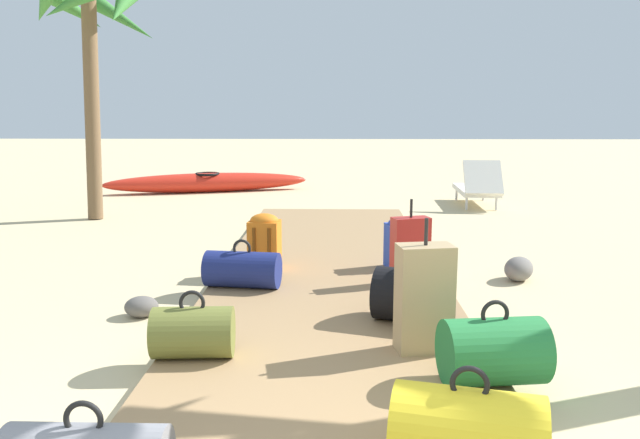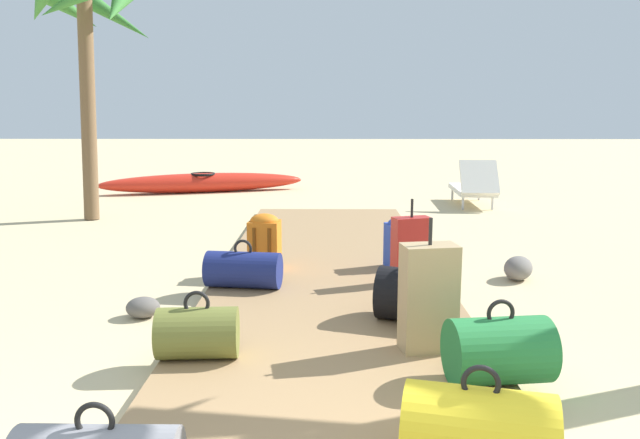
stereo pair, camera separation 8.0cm
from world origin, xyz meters
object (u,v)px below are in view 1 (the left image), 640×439
at_px(duffel_bag_olive, 193,332).
at_px(suitcase_tan, 424,298).
at_px(duffel_bag_navy, 242,269).
at_px(palm_tree_far_left, 90,23).
at_px(duffel_bag_green, 493,351).
at_px(backpack_orange, 264,239).
at_px(duffel_bag_yellow, 467,435).
at_px(suitcase_red, 410,250).
at_px(kayak, 208,182).
at_px(backpack_blue, 401,241).
at_px(duffel_bag_black, 410,295).
at_px(lounge_chair, 477,187).

bearing_deg(duffel_bag_olive, suitcase_tan, 5.85).
bearing_deg(duffel_bag_navy, palm_tree_far_left, 124.34).
relative_size(duffel_bag_green, backpack_orange, 1.12).
height_order(duffel_bag_yellow, palm_tree_far_left, palm_tree_far_left).
height_order(suitcase_red, kayak, suitcase_red).
relative_size(suitcase_tan, backpack_blue, 1.72).
bearing_deg(suitcase_red, duffel_bag_yellow, -92.25).
xyz_separation_m(duffel_bag_navy, palm_tree_far_left, (-2.78, 4.07, 2.62)).
bearing_deg(backpack_orange, duffel_bag_green, -58.55).
bearing_deg(suitcase_red, duffel_bag_green, -83.93).
bearing_deg(duffel_bag_black, duffel_bag_green, -72.07).
bearing_deg(backpack_blue, kayak, 117.10).
xyz_separation_m(lounge_chair, kayak, (-4.95, 1.74, -0.14)).
bearing_deg(kayak, duffel_bag_navy, -76.12).
distance_m(duffel_bag_olive, backpack_orange, 2.27).
relative_size(duffel_bag_black, backpack_blue, 1.22).
bearing_deg(suitcase_tan, backpack_blue, 87.89).
relative_size(backpack_blue, palm_tree_far_left, 0.14).
distance_m(duffel_bag_yellow, backpack_orange, 3.77).
bearing_deg(backpack_orange, kayak, 106.33).
relative_size(suitcase_red, duffel_bag_green, 1.25).
bearing_deg(lounge_chair, palm_tree_far_left, -168.93).
bearing_deg(backpack_orange, duffel_bag_black, -51.04).
xyz_separation_m(suitcase_tan, palm_tree_far_left, (-4.17, 5.49, 2.43)).
distance_m(duffel_bag_yellow, suitcase_tan, 1.45).
relative_size(duffel_bag_olive, duffel_bag_black, 0.85).
bearing_deg(backpack_blue, suitcase_tan, -92.11).
bearing_deg(duffel_bag_black, duffel_bag_navy, 147.88).
bearing_deg(kayak, duffel_bag_olive, -79.11).
distance_m(duffel_bag_olive, backpack_blue, 2.79).
bearing_deg(lounge_chair, backpack_orange, -124.30).
distance_m(backpack_orange, kayak, 6.57).
relative_size(suitcase_red, suitcase_tan, 0.87).
distance_m(backpack_blue, kayak, 7.01).
distance_m(backpack_orange, lounge_chair, 5.52).
distance_m(duffel_bag_green, suitcase_tan, 0.61).
height_order(backpack_blue, palm_tree_far_left, palm_tree_far_left).
bearing_deg(duffel_bag_navy, kayak, 103.88).
height_order(palm_tree_far_left, lounge_chair, palm_tree_far_left).
relative_size(palm_tree_far_left, lounge_chair, 2.37).
relative_size(duffel_bag_olive, palm_tree_far_left, 0.14).
height_order(duffel_bag_green, kayak, duffel_bag_green).
relative_size(duffel_bag_navy, kayak, 0.17).
xyz_separation_m(suitcase_red, backpack_orange, (-1.37, 0.50, -0.01)).
bearing_deg(duffel_bag_green, duffel_bag_black, 107.93).
xyz_separation_m(duffel_bag_olive, kayak, (-1.65, 8.56, -0.05)).
distance_m(duffel_bag_black, backpack_blue, 1.61).
relative_size(suitcase_tan, lounge_chair, 0.56).
bearing_deg(suitcase_red, palm_tree_far_left, 137.68).
relative_size(lounge_chair, kayak, 0.39).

